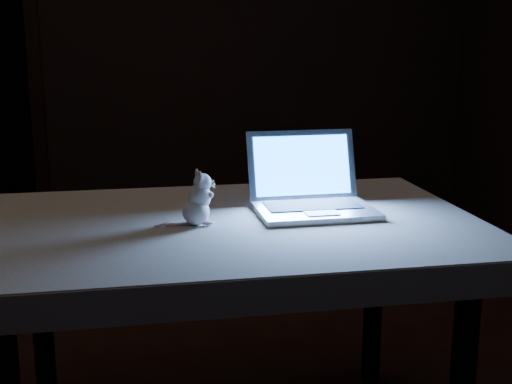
{
  "coord_description": "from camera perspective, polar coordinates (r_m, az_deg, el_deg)",
  "views": [
    {
      "loc": [
        -0.08,
        -2.02,
        1.16
      ],
      "look_at": [
        0.26,
        -0.26,
        0.75
      ],
      "focal_mm": 48.0,
      "sensor_mm": 36.0,
      "label": 1
    }
  ],
  "objects": [
    {
      "name": "laptop",
      "position": [
        1.87,
        5.02,
        1.41
      ],
      "size": [
        0.32,
        0.28,
        0.22
      ],
      "primitive_type": null,
      "rotation": [
        0.0,
        0.0,
        0.01
      ],
      "color": "#A8A9AC",
      "rests_on": "tablecloth"
    },
    {
      "name": "back_wall",
      "position": [
        4.52,
        -10.3,
        14.57
      ],
      "size": [
        4.5,
        0.04,
        2.6
      ],
      "primitive_type": "cube",
      "color": "black",
      "rests_on": "ground"
    },
    {
      "name": "tablecloth",
      "position": [
        1.83,
        -3.25,
        -3.59
      ],
      "size": [
        1.5,
        1.18,
        0.08
      ],
      "primitive_type": null,
      "rotation": [
        0.0,
        0.0,
        -0.24
      ],
      "color": "beige",
      "rests_on": "table"
    },
    {
      "name": "plush_mouse",
      "position": [
        1.77,
        -5.05,
        -0.5
      ],
      "size": [
        0.13,
        0.13,
        0.14
      ],
      "primitive_type": null,
      "rotation": [
        0.0,
        0.0,
        -0.27
      ],
      "color": "white",
      "rests_on": "tablecloth"
    },
    {
      "name": "table",
      "position": [
        1.94,
        -2.21,
        -12.18
      ],
      "size": [
        1.26,
        0.81,
        0.67
      ],
      "primitive_type": null,
      "rotation": [
        0.0,
        0.0,
        -0.0
      ],
      "color": "black",
      "rests_on": "floor"
    }
  ]
}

